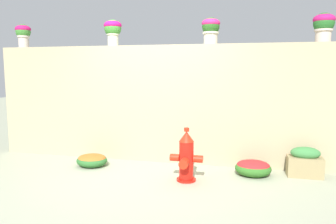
{
  "coord_description": "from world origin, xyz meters",
  "views": [
    {
      "loc": [
        1.44,
        -4.06,
        1.55
      ],
      "look_at": [
        0.19,
        1.09,
        0.86
      ],
      "focal_mm": 34.89,
      "sensor_mm": 36.0,
      "label": 1
    }
  ],
  "objects_px": {
    "fire_hydrant": "(186,158)",
    "flower_bush_right": "(92,160)",
    "potted_plant_3": "(324,24)",
    "potted_plant_1": "(113,29)",
    "potted_plant_2": "(211,28)",
    "planter_box": "(305,162)",
    "flower_bush_left": "(253,167)",
    "potted_plant_0": "(23,33)"
  },
  "relations": [
    {
      "from": "potted_plant_1",
      "to": "potted_plant_2",
      "type": "relative_size",
      "value": 1.05
    },
    {
      "from": "potted_plant_0",
      "to": "fire_hydrant",
      "type": "height_order",
      "value": "potted_plant_0"
    },
    {
      "from": "potted_plant_0",
      "to": "planter_box",
      "type": "bearing_deg",
      "value": -4.11
    },
    {
      "from": "potted_plant_1",
      "to": "potted_plant_2",
      "type": "distance_m",
      "value": 1.67
    },
    {
      "from": "fire_hydrant",
      "to": "flower_bush_left",
      "type": "distance_m",
      "value": 1.05
    },
    {
      "from": "potted_plant_0",
      "to": "fire_hydrant",
      "type": "relative_size",
      "value": 0.56
    },
    {
      "from": "fire_hydrant",
      "to": "potted_plant_0",
      "type": "bearing_deg",
      "value": 163.48
    },
    {
      "from": "potted_plant_0",
      "to": "flower_bush_right",
      "type": "relative_size",
      "value": 0.85
    },
    {
      "from": "potted_plant_1",
      "to": "fire_hydrant",
      "type": "distance_m",
      "value": 2.58
    },
    {
      "from": "potted_plant_2",
      "to": "potted_plant_3",
      "type": "xyz_separation_m",
      "value": [
        1.67,
        0.03,
        0.01
      ]
    },
    {
      "from": "potted_plant_3",
      "to": "flower_bush_right",
      "type": "distance_m",
      "value": 4.14
    },
    {
      "from": "potted_plant_2",
      "to": "flower_bush_right",
      "type": "xyz_separation_m",
      "value": [
        -1.82,
        -0.64,
        -2.1
      ]
    },
    {
      "from": "fire_hydrant",
      "to": "flower_bush_left",
      "type": "xyz_separation_m",
      "value": [
        0.92,
        0.47,
        -0.21
      ]
    },
    {
      "from": "flower_bush_left",
      "to": "potted_plant_0",
      "type": "bearing_deg",
      "value": 173.3
    },
    {
      "from": "fire_hydrant",
      "to": "flower_bush_right",
      "type": "xyz_separation_m",
      "value": [
        -1.61,
        0.34,
        -0.23
      ]
    },
    {
      "from": "potted_plant_2",
      "to": "fire_hydrant",
      "type": "height_order",
      "value": "potted_plant_2"
    },
    {
      "from": "potted_plant_2",
      "to": "flower_bush_right",
      "type": "relative_size",
      "value": 0.85
    },
    {
      "from": "planter_box",
      "to": "flower_bush_right",
      "type": "bearing_deg",
      "value": -175.26
    },
    {
      "from": "planter_box",
      "to": "fire_hydrant",
      "type": "bearing_deg",
      "value": -159.82
    },
    {
      "from": "fire_hydrant",
      "to": "planter_box",
      "type": "distance_m",
      "value": 1.76
    },
    {
      "from": "potted_plant_2",
      "to": "potted_plant_3",
      "type": "relative_size",
      "value": 0.97
    },
    {
      "from": "flower_bush_right",
      "to": "flower_bush_left",
      "type": "bearing_deg",
      "value": 3.04
    },
    {
      "from": "fire_hydrant",
      "to": "flower_bush_right",
      "type": "distance_m",
      "value": 1.66
    },
    {
      "from": "potted_plant_0",
      "to": "potted_plant_2",
      "type": "distance_m",
      "value": 3.44
    },
    {
      "from": "flower_bush_right",
      "to": "fire_hydrant",
      "type": "bearing_deg",
      "value": -11.79
    },
    {
      "from": "potted_plant_0",
      "to": "potted_plant_3",
      "type": "bearing_deg",
      "value": 0.6
    },
    {
      "from": "potted_plant_1",
      "to": "planter_box",
      "type": "relative_size",
      "value": 0.91
    },
    {
      "from": "potted_plant_3",
      "to": "flower_bush_right",
      "type": "height_order",
      "value": "potted_plant_3"
    },
    {
      "from": "potted_plant_1",
      "to": "potted_plant_2",
      "type": "xyz_separation_m",
      "value": [
        1.67,
        0.02,
        -0.03
      ]
    },
    {
      "from": "potted_plant_2",
      "to": "flower_bush_right",
      "type": "bearing_deg",
      "value": -160.59
    },
    {
      "from": "flower_bush_right",
      "to": "planter_box",
      "type": "height_order",
      "value": "planter_box"
    },
    {
      "from": "potted_plant_0",
      "to": "potted_plant_1",
      "type": "distance_m",
      "value": 1.77
    },
    {
      "from": "potted_plant_1",
      "to": "potted_plant_2",
      "type": "height_order",
      "value": "potted_plant_1"
    },
    {
      "from": "flower_bush_left",
      "to": "planter_box",
      "type": "height_order",
      "value": "planter_box"
    },
    {
      "from": "potted_plant_1",
      "to": "planter_box",
      "type": "xyz_separation_m",
      "value": [
        3.11,
        -0.35,
        -2.03
      ]
    },
    {
      "from": "potted_plant_1",
      "to": "potted_plant_3",
      "type": "bearing_deg",
      "value": 0.98
    },
    {
      "from": "potted_plant_3",
      "to": "flower_bush_right",
      "type": "relative_size",
      "value": 0.87
    },
    {
      "from": "potted_plant_1",
      "to": "potted_plant_3",
      "type": "distance_m",
      "value": 3.34
    },
    {
      "from": "potted_plant_1",
      "to": "flower_bush_right",
      "type": "bearing_deg",
      "value": -103.52
    },
    {
      "from": "potted_plant_1",
      "to": "flower_bush_left",
      "type": "xyz_separation_m",
      "value": [
        2.38,
        -0.48,
        -2.12
      ]
    },
    {
      "from": "potted_plant_3",
      "to": "fire_hydrant",
      "type": "distance_m",
      "value": 2.85
    },
    {
      "from": "potted_plant_3",
      "to": "flower_bush_left",
      "type": "height_order",
      "value": "potted_plant_3"
    }
  ]
}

